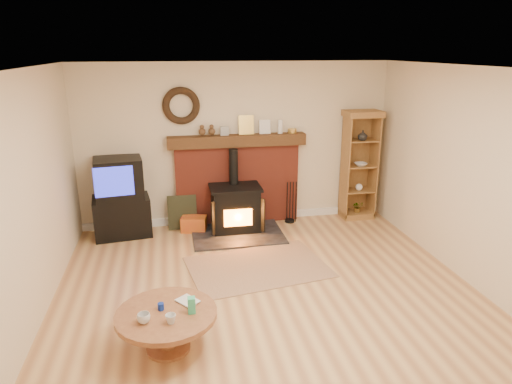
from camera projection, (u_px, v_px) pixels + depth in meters
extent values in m
plane|color=#A77045|center=(274.00, 306.00, 5.17)|extent=(5.50, 5.50, 0.00)
cube|color=beige|center=(236.00, 145.00, 7.35)|extent=(5.00, 0.02, 2.60)
cube|color=beige|center=(404.00, 373.00, 2.20)|extent=(5.00, 0.02, 2.60)
cube|color=beige|center=(18.00, 213.00, 4.32)|extent=(0.02, 5.50, 2.60)
cube|color=beige|center=(487.00, 184.00, 5.22)|extent=(0.02, 5.50, 2.60)
cube|color=white|center=(277.00, 69.00, 4.38)|extent=(5.00, 5.50, 0.02)
cube|color=white|center=(237.00, 217.00, 7.70)|extent=(5.00, 0.04, 0.12)
torus|color=black|center=(181.00, 106.00, 6.94)|extent=(0.57, 0.11, 0.57)
cube|color=#973626|center=(238.00, 185.00, 7.47)|extent=(2.00, 0.15, 1.30)
cube|color=#372311|center=(237.00, 141.00, 7.22)|extent=(2.20, 0.22, 0.18)
cube|color=#999999|center=(224.00, 131.00, 7.14)|extent=(0.13, 0.05, 0.14)
cube|color=gold|center=(246.00, 125.00, 7.20)|extent=(0.24, 0.06, 0.30)
cube|color=white|center=(265.00, 127.00, 7.26)|extent=(0.18, 0.05, 0.22)
cylinder|color=white|center=(280.00, 127.00, 7.29)|extent=(0.08, 0.08, 0.22)
cylinder|color=gold|center=(292.00, 131.00, 7.35)|extent=(0.14, 0.14, 0.07)
cube|color=black|center=(238.00, 234.00, 7.11)|extent=(1.40, 1.00, 0.03)
cube|color=black|center=(236.00, 209.00, 7.19)|extent=(0.72, 0.51, 0.67)
cube|color=black|center=(235.00, 188.00, 7.08)|extent=(0.79, 0.57, 0.04)
cylinder|color=black|center=(234.00, 167.00, 7.13)|extent=(0.14, 0.14, 0.56)
cube|color=orange|center=(238.00, 218.00, 6.96)|extent=(0.43, 0.02, 0.27)
cube|color=black|center=(216.00, 217.00, 6.95)|extent=(0.17, 0.23, 0.53)
cube|color=black|center=(258.00, 214.00, 7.06)|extent=(0.17, 0.23, 0.53)
cube|color=brown|center=(258.00, 267.00, 6.07)|extent=(1.95, 1.49, 0.01)
cube|color=black|center=(122.00, 216.00, 7.06)|extent=(0.90, 0.68, 0.61)
cube|color=black|center=(119.00, 178.00, 6.87)|extent=(0.76, 0.66, 0.61)
cube|color=#2027BB|center=(114.00, 182.00, 6.58)|extent=(0.55, 0.09, 0.44)
cube|color=brown|center=(356.00, 214.00, 7.88)|extent=(0.53, 0.38, 0.10)
cube|color=brown|center=(355.00, 164.00, 7.80)|extent=(0.53, 0.02, 1.68)
cube|color=brown|center=(345.00, 168.00, 7.58)|extent=(0.02, 0.38, 1.68)
cube|color=brown|center=(373.00, 166.00, 7.68)|extent=(0.02, 0.38, 1.68)
cube|color=brown|center=(363.00, 114.00, 7.36)|extent=(0.59, 0.42, 0.10)
cube|color=brown|center=(358.00, 190.00, 7.75)|extent=(0.49, 0.34, 0.02)
cube|color=brown|center=(359.00, 166.00, 7.62)|extent=(0.49, 0.34, 0.02)
cube|color=brown|center=(361.00, 140.00, 7.49)|extent=(0.49, 0.34, 0.02)
imported|color=white|center=(363.00, 135.00, 7.42)|extent=(0.16, 0.16, 0.16)
imported|color=white|center=(361.00, 164.00, 7.57)|extent=(0.21, 0.21, 0.05)
sphere|color=white|center=(359.00, 187.00, 7.69)|extent=(0.12, 0.12, 0.12)
imported|color=#3CB481|center=(358.00, 207.00, 7.79)|extent=(0.18, 0.16, 0.20)
cube|color=#BF8719|center=(194.00, 224.00, 7.24)|extent=(0.43, 0.32, 0.24)
cube|color=black|center=(182.00, 212.00, 7.30)|extent=(0.46, 0.12, 0.55)
cylinder|color=black|center=(290.00, 221.00, 7.65)|extent=(0.16, 0.16, 0.04)
cylinder|color=black|center=(287.00, 202.00, 7.54)|extent=(0.02, 0.02, 0.70)
cylinder|color=black|center=(290.00, 202.00, 7.55)|extent=(0.02, 0.02, 0.70)
cylinder|color=black|center=(293.00, 202.00, 7.56)|extent=(0.02, 0.02, 0.70)
cylinder|color=black|center=(296.00, 202.00, 7.57)|extent=(0.02, 0.02, 0.70)
cylinder|color=brown|center=(169.00, 348.00, 4.43)|extent=(0.42, 0.42, 0.03)
cylinder|color=brown|center=(167.00, 332.00, 4.37)|extent=(0.15, 0.15, 0.34)
cylinder|color=brown|center=(166.00, 314.00, 4.31)|extent=(0.96, 0.96, 0.05)
imported|color=white|center=(144.00, 318.00, 4.13)|extent=(0.12, 0.12, 0.09)
imported|color=white|center=(171.00, 319.00, 4.12)|extent=(0.10, 0.10, 0.09)
imported|color=#4C331E|center=(181.00, 304.00, 4.42)|extent=(0.16, 0.22, 0.02)
cylinder|color=navy|center=(161.00, 307.00, 4.33)|extent=(0.06, 0.06, 0.07)
cube|color=#3CB481|center=(192.00, 305.00, 4.27)|extent=(0.07, 0.07, 0.16)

